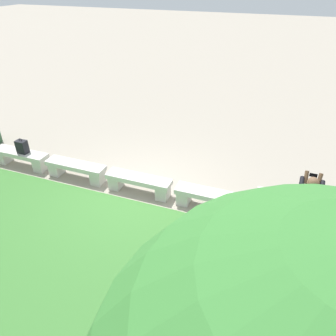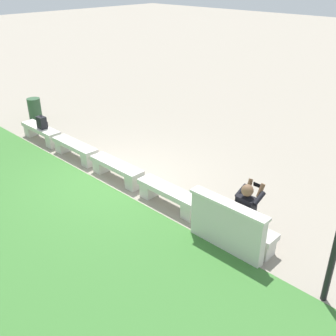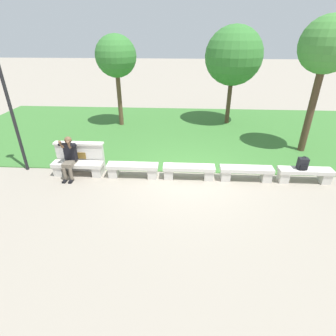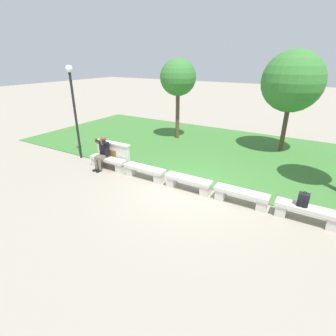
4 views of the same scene
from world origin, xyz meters
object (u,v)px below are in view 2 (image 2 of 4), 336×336
(trash_bin, at_px, (35,109))
(bench_far, at_px, (75,148))
(bench_near, at_px, (169,195))
(person_photographer, at_px, (249,210))
(bench_mid, at_px, (117,169))
(backpack, at_px, (42,123))
(bench_end, at_px, (41,132))
(bench_main, at_px, (236,228))

(trash_bin, bearing_deg, bench_far, 166.92)
(bench_near, height_order, bench_far, same)
(trash_bin, bearing_deg, bench_near, 173.29)
(trash_bin, bearing_deg, person_photographer, 175.20)
(bench_mid, distance_m, backpack, 3.45)
(bench_near, xyz_separation_m, person_photographer, (-1.97, -0.08, 0.45))
(backpack, bearing_deg, bench_end, -0.21)
(backpack, bearing_deg, person_photographer, -179.38)
(bench_far, height_order, backpack, backpack)
(bench_mid, xyz_separation_m, trash_bin, (5.46, -0.85, 0.09))
(bench_near, bearing_deg, bench_mid, 0.00)
(bench_far, bearing_deg, bench_mid, 180.00)
(trash_bin, bearing_deg, backpack, 157.13)
(bench_far, bearing_deg, backpack, 0.02)
(bench_mid, relative_size, backpack, 3.80)
(bench_near, relative_size, bench_end, 1.00)
(person_photographer, bearing_deg, bench_end, 0.61)
(bench_end, height_order, trash_bin, trash_bin)
(bench_near, relative_size, bench_mid, 1.00)
(bench_near, bearing_deg, bench_end, 0.00)
(bench_far, distance_m, backpack, 1.68)
(bench_mid, xyz_separation_m, bench_far, (1.79, 0.00, 0.00))
(bench_mid, height_order, backpack, backpack)
(person_photographer, bearing_deg, trash_bin, -4.80)
(bench_end, height_order, backpack, backpack)
(bench_mid, bearing_deg, person_photographer, -178.82)
(bench_end, bearing_deg, backpack, 179.79)
(bench_main, distance_m, bench_mid, 3.58)
(bench_main, bearing_deg, trash_bin, -5.39)
(bench_far, height_order, trash_bin, trash_bin)
(bench_mid, xyz_separation_m, person_photographer, (-3.76, -0.08, 0.45))
(bench_mid, relative_size, person_photographer, 1.23)
(backpack, bearing_deg, trash_bin, -22.87)
(bench_near, distance_m, bench_end, 5.37)
(bench_end, xyz_separation_m, trash_bin, (1.88, -0.85, 0.09))
(bench_main, relative_size, person_photographer, 1.23)
(bench_main, distance_m, bench_far, 5.37)
(bench_mid, xyz_separation_m, backpack, (3.44, 0.00, 0.34))
(bench_mid, distance_m, bench_far, 1.79)
(backpack, xyz_separation_m, trash_bin, (2.02, -0.85, -0.25))
(bench_end, relative_size, trash_bin, 2.17)
(bench_main, height_order, bench_mid, same)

